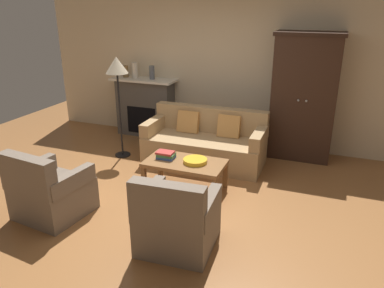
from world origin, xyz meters
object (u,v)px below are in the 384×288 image
at_px(fireplace, 145,107).
at_px(mantel_vase_slate, 152,73).
at_px(couch, 205,144).
at_px(mantel_vase_cream, 135,70).
at_px(mantel_vase_bronze, 126,71).
at_px(armchair_near_left, 50,192).
at_px(armchair_near_right, 177,221).
at_px(coffee_table, 185,165).
at_px(fruit_bowl, 195,161).
at_px(floor_lamp, 117,71).
at_px(armoire, 304,97).
at_px(book_stack, 166,155).

distance_m(fireplace, mantel_vase_slate, 0.70).
bearing_deg(couch, mantel_vase_cream, 153.51).
bearing_deg(mantel_vase_bronze, fireplace, 2.70).
bearing_deg(mantel_vase_slate, armchair_near_left, -87.28).
height_order(couch, armchair_near_right, armchair_near_right).
distance_m(coffee_table, armchair_near_right, 1.34).
bearing_deg(mantel_vase_slate, fruit_bowl, -49.94).
bearing_deg(mantel_vase_bronze, armchair_near_left, -77.18).
height_order(coffee_table, floor_lamp, floor_lamp).
relative_size(armoire, armchair_near_right, 2.33).
distance_m(mantel_vase_slate, armchair_near_right, 3.76).
bearing_deg(armchair_near_right, fruit_bowl, 102.07).
relative_size(mantel_vase_slate, floor_lamp, 0.15).
height_order(armoire, fruit_bowl, armoire).
bearing_deg(mantel_vase_slate, mantel_vase_bronze, 180.00).
xyz_separation_m(mantel_vase_cream, floor_lamp, (0.31, -1.11, 0.18)).
bearing_deg(mantel_vase_slate, couch, -32.21).
distance_m(mantel_vase_bronze, mantel_vase_cream, 0.20).
height_order(fruit_bowl, armchair_near_left, armchair_near_left).
xyz_separation_m(fruit_bowl, mantel_vase_cream, (-1.92, 1.86, 0.82)).
xyz_separation_m(fireplace, mantel_vase_cream, (-0.18, -0.02, 0.70)).
height_order(fireplace, coffee_table, fireplace).
relative_size(mantel_vase_cream, armchair_near_left, 0.34).
height_order(couch, coffee_table, couch).
bearing_deg(mantel_vase_bronze, coffee_table, -43.47).
xyz_separation_m(fruit_bowl, armchair_near_left, (-1.41, -1.25, -0.13)).
distance_m(mantel_vase_cream, mantel_vase_slate, 0.36).
height_order(fruit_bowl, armchair_near_right, armchair_near_right).
relative_size(mantel_vase_slate, armchair_near_right, 0.28).
height_order(coffee_table, fruit_bowl, fruit_bowl).
xyz_separation_m(couch, mantel_vase_bronze, (-1.92, 0.86, 0.91)).
bearing_deg(armchair_near_left, coffee_table, 44.21).
height_order(couch, fruit_bowl, couch).
height_order(armoire, mantel_vase_bronze, armoire).
height_order(armchair_near_left, floor_lamp, floor_lamp).
bearing_deg(fireplace, floor_lamp, -83.38).
bearing_deg(mantel_vase_bronze, fruit_bowl, -41.20).
xyz_separation_m(armchair_near_left, floor_lamp, (-0.20, 2.00, 1.13)).
bearing_deg(mantel_vase_slate, mantel_vase_cream, 180.00).
distance_m(armchair_near_left, floor_lamp, 2.30).
bearing_deg(fruit_bowl, couch, 101.28).
xyz_separation_m(couch, armchair_near_left, (-1.22, -2.25, -0.00)).
distance_m(couch, mantel_vase_slate, 1.86).
height_order(coffee_table, armchair_near_right, armchair_near_right).
distance_m(couch, book_stack, 1.05).
relative_size(armoire, floor_lamp, 1.23).
bearing_deg(mantel_vase_slate, book_stack, -58.91).
bearing_deg(armchair_near_left, mantel_vase_bronze, 102.82).
bearing_deg(fruit_bowl, armoire, 56.10).
xyz_separation_m(couch, book_stack, (-0.24, -1.01, 0.15)).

